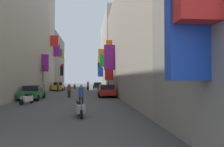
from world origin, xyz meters
TOP-DOWN VIEW (x-y plane):
  - ground_plane at (0.00, 30.00)m, footprint 140.00×140.00m
  - building_left_mid_a at (-7.99, 38.98)m, footprint 7.39×6.34m
  - building_left_mid_c at (-7.99, 51.29)m, footprint 7.09×17.41m
  - building_right_mid_b at (7.99, 21.38)m, footprint 7.34×29.03m
  - building_right_far at (7.99, 48.64)m, footprint 7.23×22.74m
  - parked_car_black at (3.52, 43.81)m, footprint 1.87×4.47m
  - parked_car_green at (-3.88, 19.82)m, footprint 1.90×4.49m
  - parked_car_yellow at (-3.69, 38.19)m, footprint 1.88×4.40m
  - parked_car_red at (3.85, 22.46)m, footprint 1.99×3.94m
  - scooter_white at (-3.32, 15.45)m, footprint 0.78×1.87m
  - scooter_green at (-1.34, 46.44)m, footprint 0.45×1.78m
  - scooter_silver at (1.33, 8.63)m, footprint 0.60×1.96m
  - scooter_red at (3.57, 39.71)m, footprint 0.59×1.85m
  - pedestrian_crossing at (1.58, 38.70)m, footprint 0.53×0.53m
  - pedestrian_near_left at (-3.66, 24.00)m, footprint 0.45×0.45m
  - pedestrian_near_right at (1.26, 12.30)m, footprint 0.53×0.53m
  - pedestrian_mid_street at (-3.05, 32.69)m, footprint 0.51×0.51m
  - pedestrian_far_away at (-0.43, 22.09)m, footprint 0.54×0.54m
  - traffic_light_near_corner at (-4.58, 28.52)m, footprint 0.26×0.34m
  - traffic_light_far_corner at (4.55, 28.15)m, footprint 0.26×0.34m

SIDE VIEW (x-z plane):
  - ground_plane at x=0.00m, z-range 0.00..0.00m
  - scooter_green at x=-1.34m, z-range -0.10..1.03m
  - scooter_red at x=3.57m, z-range -0.10..1.03m
  - scooter_white at x=-3.32m, z-range -0.10..1.03m
  - scooter_silver at x=1.33m, z-range -0.10..1.03m
  - parked_car_black at x=3.52m, z-range 0.05..1.42m
  - parked_car_red at x=3.85m, z-range 0.04..1.48m
  - parked_car_green at x=-3.88m, z-range 0.04..1.48m
  - pedestrian_mid_street at x=-3.05m, z-range -0.01..1.57m
  - parked_car_yellow at x=-3.69m, z-range 0.03..1.55m
  - pedestrian_far_away at x=-0.43m, z-range -0.01..1.59m
  - pedestrian_near_left at x=-3.66m, z-range 0.00..1.65m
  - pedestrian_crossing at x=1.58m, z-range 0.00..1.70m
  - pedestrian_near_right at x=1.26m, z-range 0.00..1.72m
  - traffic_light_near_corner at x=-4.58m, z-range 0.74..4.71m
  - traffic_light_far_corner at x=4.55m, z-range 0.74..4.73m
  - building_left_mid_c at x=-7.99m, z-range 0.00..12.03m
  - building_right_mid_b at x=7.99m, z-range 0.00..12.63m
  - building_right_far at x=7.99m, z-range -0.01..15.91m
  - building_left_mid_a at x=-7.99m, z-range -0.01..21.23m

